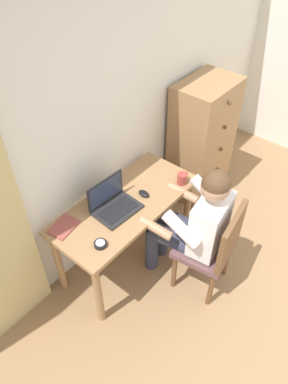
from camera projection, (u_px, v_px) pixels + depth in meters
wall_back at (121, 107)px, 2.77m from camera, size 4.80×0.05×2.50m
desk at (126, 213)px, 2.84m from camera, size 1.24×0.56×0.71m
dresser at (202, 141)px, 3.54m from camera, size 0.61×0.46×1.23m
chair at (214, 246)px, 2.73m from camera, size 0.48×0.46×0.87m
person_seated at (194, 221)px, 2.68m from camera, size 0.59×0.62×1.19m
laptop at (113, 203)px, 2.69m from camera, size 0.35×0.27×0.24m
computer_mouse at (144, 194)px, 2.81m from camera, size 0.07×0.10×0.03m
desk_clock at (100, 244)px, 2.45m from camera, size 0.09×0.09×0.03m
notebook_pad at (64, 227)px, 2.57m from camera, size 0.23×0.18×0.01m
coffee_mug at (182, 178)px, 2.90m from camera, size 0.12×0.08×0.09m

